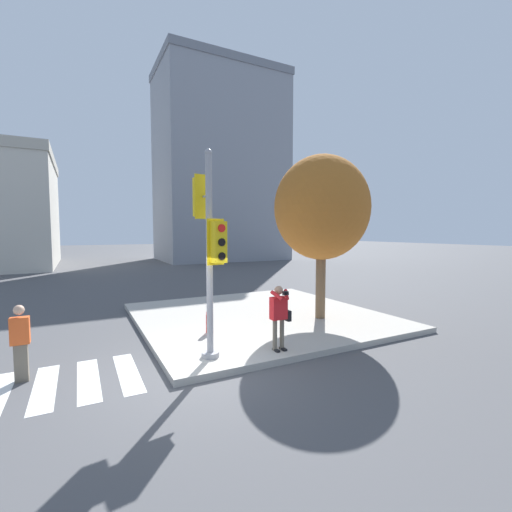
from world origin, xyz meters
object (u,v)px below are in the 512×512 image
(street_tree, at_px, (322,208))
(pedestrian_distant, at_px, (20,341))
(traffic_signal_pole, at_px, (209,241))
(person_photographer, at_px, (279,312))
(fire_hydrant, at_px, (209,322))

(street_tree, bearing_deg, pedestrian_distant, -174.37)
(traffic_signal_pole, relative_size, person_photographer, 2.99)
(pedestrian_distant, bearing_deg, fire_hydrant, 11.92)
(street_tree, relative_size, fire_hydrant, 8.26)
(street_tree, bearing_deg, person_photographer, -144.42)
(street_tree, height_order, fire_hydrant, street_tree)
(traffic_signal_pole, bearing_deg, pedestrian_distant, 166.54)
(person_photographer, height_order, street_tree, street_tree)
(street_tree, xyz_separation_m, fire_hydrant, (-3.91, 0.11, -3.35))
(fire_hydrant, bearing_deg, pedestrian_distant, -168.08)
(fire_hydrant, bearing_deg, traffic_signal_pole, -108.74)
(traffic_signal_pole, xyz_separation_m, person_photographer, (1.66, -0.34, -1.75))
(pedestrian_distant, bearing_deg, street_tree, 5.63)
(traffic_signal_pole, distance_m, fire_hydrant, 3.05)
(person_photographer, xyz_separation_m, fire_hydrant, (-1.04, 2.16, -0.62))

